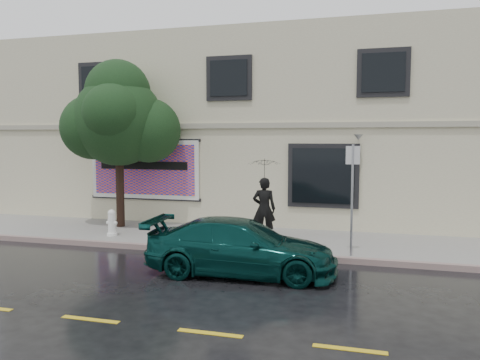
% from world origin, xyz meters
% --- Properties ---
extents(ground, '(90.00, 90.00, 0.00)m').
position_xyz_m(ground, '(0.00, 0.00, 0.00)').
color(ground, black).
rests_on(ground, ground).
extents(sidewalk, '(20.00, 3.50, 0.15)m').
position_xyz_m(sidewalk, '(0.00, 3.25, 0.07)').
color(sidewalk, gray).
rests_on(sidewalk, ground).
extents(curb, '(20.00, 0.18, 0.16)m').
position_xyz_m(curb, '(0.00, 1.50, 0.07)').
color(curb, gray).
rests_on(curb, ground).
extents(road_marking, '(19.00, 0.12, 0.01)m').
position_xyz_m(road_marking, '(0.00, -3.50, 0.01)').
color(road_marking, gold).
rests_on(road_marking, ground).
extents(building, '(20.00, 8.12, 7.00)m').
position_xyz_m(building, '(0.00, 9.00, 3.50)').
color(building, beige).
rests_on(building, ground).
extents(billboard, '(4.30, 0.16, 2.20)m').
position_xyz_m(billboard, '(-3.20, 4.92, 2.05)').
color(billboard, white).
rests_on(billboard, ground).
extents(car, '(4.50, 2.14, 1.29)m').
position_xyz_m(car, '(1.80, -0.13, 0.64)').
color(car, '#08332F').
rests_on(car, ground).
extents(pedestrian, '(0.73, 0.52, 1.87)m').
position_xyz_m(pedestrian, '(1.67, 2.99, 1.08)').
color(pedestrian, black).
rests_on(pedestrian, sidewalk).
extents(umbrella, '(1.07, 1.07, 0.74)m').
position_xyz_m(umbrella, '(1.67, 2.99, 2.39)').
color(umbrella, black).
rests_on(umbrella, pedestrian).
extents(street_tree, '(3.03, 3.03, 5.12)m').
position_xyz_m(street_tree, '(-3.56, 3.82, 3.74)').
color(street_tree, black).
rests_on(street_tree, sidewalk).
extents(fire_hydrant, '(0.34, 0.31, 0.82)m').
position_xyz_m(fire_hydrant, '(-3.03, 2.36, 0.55)').
color(fire_hydrant, white).
rests_on(fire_hydrant, sidewalk).
extents(sign_pole, '(0.35, 0.06, 2.86)m').
position_xyz_m(sign_pole, '(4.23, 1.70, 1.85)').
color(sign_pole, '#919399').
rests_on(sign_pole, sidewalk).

